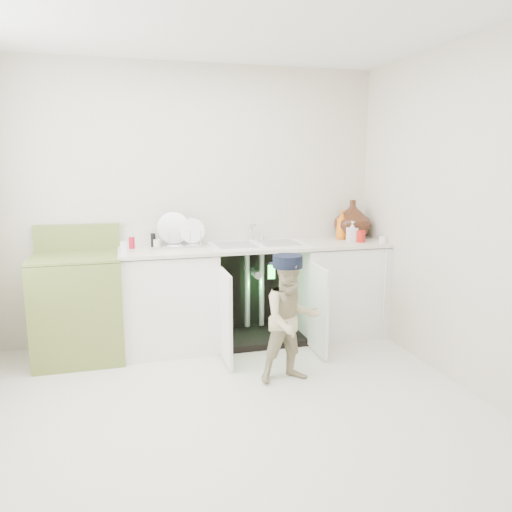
{
  "coord_description": "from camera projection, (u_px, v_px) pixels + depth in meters",
  "views": [
    {
      "loc": [
        -0.62,
        -3.09,
        1.64
      ],
      "look_at": [
        0.4,
        0.7,
        0.89
      ],
      "focal_mm": 35.0,
      "sensor_mm": 36.0,
      "label": 1
    }
  ],
  "objects": [
    {
      "name": "ground",
      "position": [
        226.0,
        406.0,
        3.4
      ],
      "size": [
        3.5,
        3.5,
        0.0
      ],
      "primitive_type": "plane",
      "color": "silver",
      "rests_on": "ground"
    },
    {
      "name": "counter_run",
      "position": [
        262.0,
        288.0,
        4.61
      ],
      "size": [
        2.44,
        1.02,
        1.27
      ],
      "color": "white",
      "rests_on": "ground"
    },
    {
      "name": "repair_worker",
      "position": [
        291.0,
        318.0,
        3.71
      ],
      "size": [
        0.49,
        0.79,
        0.97
      ],
      "rotation": [
        0.0,
        0.0,
        0.09
      ],
      "color": "tan",
      "rests_on": "ground"
    },
    {
      "name": "room_shell",
      "position": [
        224.0,
        224.0,
        3.16
      ],
      "size": [
        6.0,
        5.5,
        1.26
      ],
      "color": "beige",
      "rests_on": "ground"
    },
    {
      "name": "avocado_stove",
      "position": [
        79.0,
        305.0,
        4.17
      ],
      "size": [
        0.71,
        0.65,
        1.1
      ],
      "color": "olive",
      "rests_on": "ground"
    }
  ]
}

